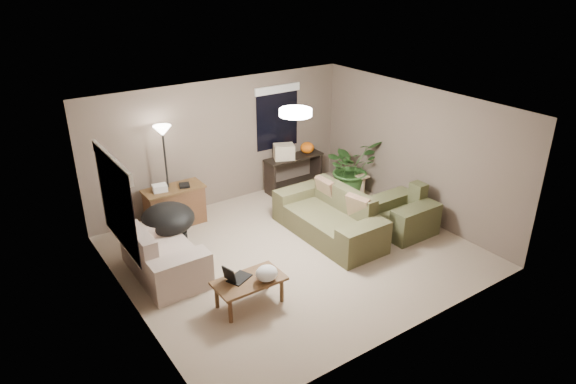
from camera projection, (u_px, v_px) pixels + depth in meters
room_shell at (295, 185)px, 8.19m from camera, size 5.50×5.50×5.50m
main_sofa at (330, 220)px, 9.15m from camera, size 0.95×2.20×0.85m
throw_pillows at (342, 199)px, 9.13m from camera, size 0.32×1.37×0.47m
loveseat at (163, 258)px, 7.99m from camera, size 0.90×1.60×0.85m
armchair at (403, 216)px, 9.30m from camera, size 0.95×1.00×0.85m
coffee_table at (249, 283)px, 7.25m from camera, size 1.00×0.55×0.42m
laptop at (235, 277)px, 7.19m from camera, size 0.42×0.34×0.24m
plastic_bag at (267, 273)px, 7.17m from camera, size 0.36×0.34×0.22m
desk at (175, 206)px, 9.47m from camera, size 1.10×0.50×0.75m
desk_papers at (165, 187)px, 9.21m from camera, size 0.71×0.30×0.12m
console_table at (294, 170)px, 10.94m from camera, size 1.30×0.40×0.75m
pumpkin at (307, 148)px, 10.94m from camera, size 0.29×0.29×0.24m
cardboard_box at (284, 152)px, 10.62m from camera, size 0.50×0.45×0.31m
papasan_chair at (168, 223)px, 8.68m from camera, size 1.12×1.12×0.80m
floor_lamp at (164, 143)px, 9.00m from camera, size 0.32×0.32×1.91m
ceiling_fixture at (296, 112)px, 7.70m from camera, size 0.50×0.50×0.10m
houseplant at (351, 173)px, 10.68m from camera, size 1.09×1.21×0.94m
cat_scratching_post at (362, 189)px, 10.60m from camera, size 0.32×0.32×0.50m
window_left at (114, 187)px, 6.79m from camera, size 0.05×1.56×1.33m
window_back at (277, 107)px, 10.50m from camera, size 1.06×0.05×1.33m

